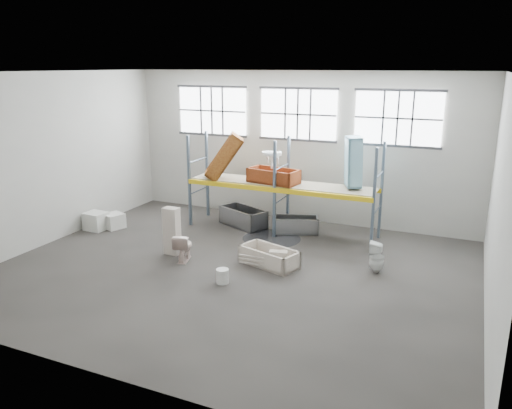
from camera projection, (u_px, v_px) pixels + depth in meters
The scene contains 34 objects.
floor at pixel (233, 272), 13.02m from camera, with size 12.00×10.00×0.10m, color #4A4540.
ceiling at pixel (230, 70), 11.64m from camera, with size 12.00×10.00×0.10m, color silver.
wall_back at pixel (298, 147), 16.78m from camera, with size 12.00×0.10×5.00m, color #BCB8AE.
wall_front at pixel (90, 240), 7.88m from camera, with size 12.00×0.10×5.00m, color #A7A49A.
wall_left at pixel (47, 159), 14.67m from camera, with size 0.10×10.00×5.00m, color #A29F96.
wall_right at pixel (502, 203), 9.99m from camera, with size 0.10×10.00×5.00m, color #A4A197.
window_left at pixel (212, 111), 17.63m from camera, with size 2.60×0.04×1.60m, color white.
window_mid at pixel (298, 114), 16.39m from camera, with size 2.60×0.04×1.60m, color white.
window_right at pixel (398, 118), 15.15m from camera, with size 2.60×0.04×1.60m, color white.
rack_upright_la at pixel (189, 181), 16.32m from camera, with size 0.08×0.08×3.00m, color slate.
rack_upright_lb at pixel (207, 174), 17.37m from camera, with size 0.08×0.08×3.00m, color slate.
rack_upright_ma at pixel (274, 190), 15.16m from camera, with size 0.08×0.08×3.00m, color slate.
rack_upright_mb at pixel (288, 182), 16.21m from camera, with size 0.08×0.08×3.00m, color slate.
rack_upright_ra at pixel (374, 200), 14.00m from camera, with size 0.08×0.08×3.00m, color slate.
rack_upright_rb at pixel (381, 191), 15.05m from camera, with size 0.08×0.08×3.00m, color slate.
rack_beam_front at pixel (274, 190), 15.16m from camera, with size 6.00×0.10×0.14m, color yellow.
rack_beam_back at pixel (288, 182), 16.21m from camera, with size 6.00×0.10×0.14m, color yellow.
shelf_deck at pixel (282, 183), 15.66m from camera, with size 5.90×1.10×0.03m, color gray.
wet_patch at pixel (272, 238), 15.38m from camera, with size 1.80×1.80×0.00m, color black.
bathtub_beige at pixel (269, 257), 13.30m from camera, with size 1.58×0.74×0.47m, color beige, non-canonical shape.
cistern_spare at pixel (278, 259), 13.01m from camera, with size 0.47×0.22×0.44m, color beige.
sink_in_tub at pixel (252, 256), 13.54m from camera, with size 0.49×0.49×0.17m, color beige.
toilet_beige at pixel (184, 247), 13.58m from camera, with size 0.43×0.76×0.77m, color beige.
cistern_tall at pixel (172, 231), 13.98m from camera, with size 0.44×0.28×1.35m, color beige.
toilet_white at pixel (377, 257), 12.79m from camera, with size 0.37×0.38×0.82m, color white.
steel_tub_left at pixel (243, 217), 16.54m from camera, with size 1.64×0.76×0.60m, color #98999E, non-canonical shape.
steel_tub_right at pixel (296, 225), 15.91m from camera, with size 1.39×0.65×0.51m, color #9FA2A6, non-canonical shape.
rust_tub_flat at pixel (274, 176), 15.59m from camera, with size 1.59×0.74×0.45m, color maroon, non-canonical shape.
rust_tub_tilted at pixel (224, 157), 16.14m from camera, with size 1.61×0.75×0.45m, color #9A6624, non-canonical shape.
sink_on_shelf at pixel (272, 167), 15.49m from camera, with size 0.61×0.47×0.54m, color white.
blue_tub_upright at pixel (353, 162), 14.77m from camera, with size 1.49×0.70×0.42m, color #86C0D6, non-canonical shape.
bucket at pixel (223, 276), 12.21m from camera, with size 0.31×0.31×0.36m, color silver.
carton_near at pixel (96, 221), 16.16m from camera, with size 0.67×0.57×0.57m, color silver.
carton_far at pixel (114, 221), 16.34m from camera, with size 0.58×0.58×0.48m, color silver.
Camera 1 is at (5.39, -10.80, 5.16)m, focal length 35.03 mm.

